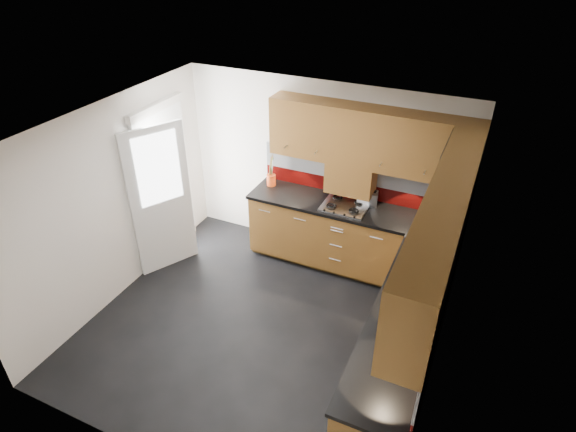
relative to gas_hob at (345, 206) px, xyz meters
The scene contains 14 objects.
room 1.63m from the gas_hob, 107.03° to the right, with size 4.00×3.80×2.64m.
base_cabinets 1.10m from the gas_hob, 50.67° to the right, with size 2.70×3.20×0.95m.
countertop 0.98m from the gas_hob, 51.77° to the right, with size 2.72×3.22×0.04m.
backsplash 1.02m from the gas_hob, 33.28° to the right, with size 2.70×3.20×0.54m.
upper_cabinets 1.36m from the gas_hob, 41.51° to the right, with size 2.50×3.20×0.72m.
extractor_hood 0.37m from the gas_hob, 90.00° to the left, with size 0.60×0.33×0.40m, color brown.
glass_cabinet 1.61m from the gas_hob, 17.76° to the right, with size 0.32×0.80×0.66m.
back_door 2.35m from the gas_hob, 162.10° to the right, with size 0.42×1.19×2.04m.
gas_hob is the anchor object (origin of this frame).
utensil_pot 1.11m from the gas_hob, behind, with size 0.12×0.12×0.44m.
toaster 0.30m from the gas_hob, 38.29° to the left, with size 0.28×0.20×0.18m.
food_processor 1.45m from the gas_hob, 33.67° to the right, with size 0.18×0.18×0.30m.
paper_towel 1.57m from the gas_hob, 36.81° to the right, with size 0.11×0.11×0.22m, color white.
orange_cloth 1.43m from the gas_hob, 39.44° to the right, with size 0.14×0.12×0.02m, color orange.
Camera 1 is at (1.96, -3.56, 4.04)m, focal length 30.00 mm.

